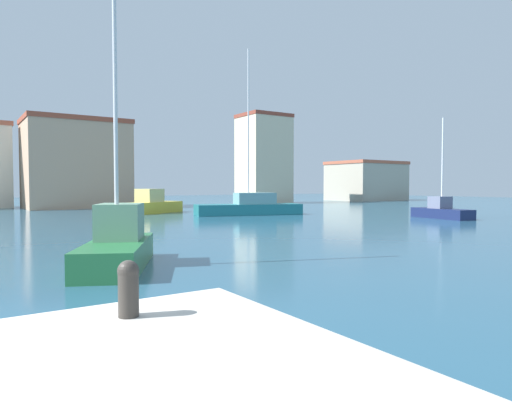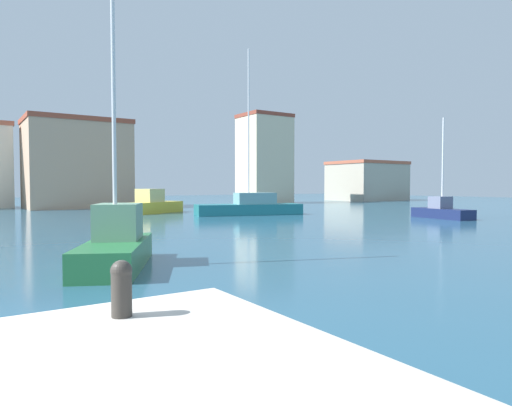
% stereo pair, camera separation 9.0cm
% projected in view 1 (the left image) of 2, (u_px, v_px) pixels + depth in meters
% --- Properties ---
extents(water, '(160.00, 160.00, 0.00)m').
position_uv_depth(water, '(236.00, 221.00, 31.12)').
color(water, '#285670').
rests_on(water, ground).
extents(mooring_bollard, '(0.23, 0.23, 0.62)m').
position_uv_depth(mooring_bollard, '(128.00, 286.00, 4.93)').
color(mooring_bollard, '#38332D').
rests_on(mooring_bollard, pier_quay).
extents(sailboat_teal_behind_lamppost, '(9.11, 4.82, 13.64)m').
position_uv_depth(sailboat_teal_behind_lamppost, '(250.00, 206.00, 37.67)').
color(sailboat_teal_behind_lamppost, '#1E707A').
rests_on(sailboat_teal_behind_lamppost, water).
extents(sailboat_green_far_left, '(3.60, 5.10, 8.15)m').
position_uv_depth(sailboat_green_far_left, '(118.00, 244.00, 13.48)').
color(sailboat_green_far_left, '#28703D').
rests_on(sailboat_green_far_left, water).
extents(sailboat_navy_outer_mooring, '(2.44, 5.11, 7.43)m').
position_uv_depth(sailboat_navy_outer_mooring, '(441.00, 210.00, 33.66)').
color(sailboat_navy_outer_mooring, '#19234C').
rests_on(sailboat_navy_outer_mooring, water).
extents(motorboat_yellow_distant_north, '(6.09, 4.66, 2.15)m').
position_uv_depth(motorboat_yellow_distant_north, '(153.00, 204.00, 40.06)').
color(motorboat_yellow_distant_north, gold).
rests_on(motorboat_yellow_distant_north, water).
extents(warehouse_block, '(10.58, 8.02, 9.64)m').
position_uv_depth(warehouse_block, '(76.00, 164.00, 49.79)').
color(warehouse_block, tan).
rests_on(warehouse_block, ground).
extents(harbor_office, '(6.42, 5.60, 12.36)m').
position_uv_depth(harbor_office, '(264.00, 159.00, 63.33)').
color(harbor_office, beige).
rests_on(harbor_office, ground).
extents(yacht_club, '(11.03, 8.93, 6.40)m').
position_uv_depth(yacht_club, '(366.00, 181.00, 74.91)').
color(yacht_club, '#B2A893').
rests_on(yacht_club, ground).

